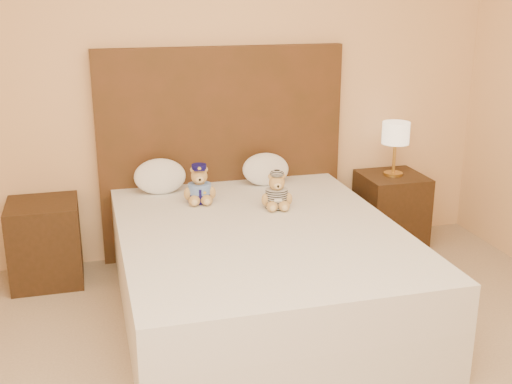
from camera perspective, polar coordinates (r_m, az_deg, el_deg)
room_walls at (r=2.78m, az=4.64°, el=16.17°), size 4.04×4.52×2.72m
bed at (r=3.84m, az=0.34°, el=-7.02°), size 1.60×2.00×0.55m
headboard at (r=4.61m, az=-3.00°, el=3.49°), size 1.75×0.08×1.50m
nightstand_left at (r=4.47m, az=-18.21°, el=-4.27°), size 0.45×0.45×0.55m
nightstand_right at (r=4.96m, az=11.88°, el=-1.56°), size 0.45×0.45×0.55m
lamp at (r=4.81m, az=12.31°, el=4.91°), size 0.20×0.20×0.40m
teddy_police at (r=4.14m, az=-5.05°, el=0.75°), size 0.24×0.23×0.25m
teddy_prisoner at (r=4.03m, az=1.85°, el=0.14°), size 0.23×0.22×0.23m
pillow_left at (r=4.38m, az=-8.54°, el=1.53°), size 0.35×0.23×0.25m
pillow_right at (r=4.52m, az=0.87°, el=2.17°), size 0.34×0.22×0.24m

